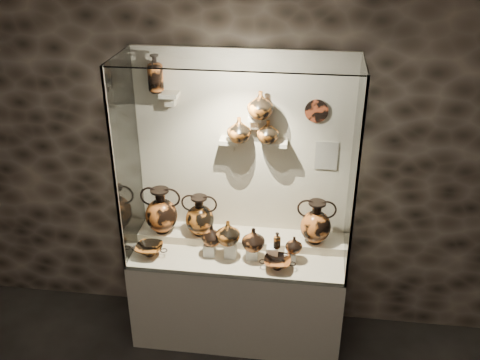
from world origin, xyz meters
name	(u,v)px	position (x,y,z in m)	size (l,w,h in m)	color
wall_back	(243,149)	(0.00, 2.50, 1.60)	(5.00, 0.02, 3.20)	black
plinth	(238,295)	(0.00, 2.18, 0.40)	(1.70, 0.60, 0.80)	beige
front_tier	(238,254)	(0.00, 2.18, 0.82)	(1.68, 0.58, 0.03)	beige
rear_tier	(241,239)	(0.00, 2.35, 0.85)	(1.70, 0.25, 0.10)	beige
back_panel	(243,149)	(0.00, 2.50, 1.60)	(1.70, 0.03, 1.60)	beige
glass_front	(232,185)	(0.00, 1.88, 1.60)	(1.70, 0.01, 1.60)	white
glass_left	(127,160)	(-0.85, 2.18, 1.60)	(0.01, 0.60, 1.60)	white
glass_right	(354,173)	(0.85, 2.18, 1.60)	(0.01, 0.60, 1.60)	white
glass_top	(237,59)	(0.00, 2.18, 2.40)	(1.70, 0.60, 0.01)	white
frame_post_left	(115,177)	(-0.84, 1.89, 1.60)	(0.02, 0.02, 1.60)	gray
frame_post_right	(356,192)	(0.84, 1.89, 1.60)	(0.02, 0.02, 1.60)	gray
pedestal_a	(210,249)	(-0.22, 2.13, 0.88)	(0.09, 0.09, 0.10)	silver
pedestal_b	(231,249)	(-0.05, 2.13, 0.90)	(0.09, 0.09, 0.13)	silver
pedestal_c	(252,253)	(0.12, 2.13, 0.88)	(0.09, 0.09, 0.09)	silver
pedestal_d	(272,253)	(0.28, 2.13, 0.89)	(0.09, 0.09, 0.12)	silver
pedestal_e	(290,256)	(0.42, 2.13, 0.87)	(0.09, 0.09, 0.08)	silver
bracket_ul	(169,95)	(-0.55, 2.42, 2.05)	(0.14, 0.12, 0.04)	beige
bracket_ca	(229,141)	(-0.10, 2.42, 1.70)	(0.14, 0.12, 0.04)	beige
bracket_cb	(255,117)	(0.10, 2.42, 1.90)	(0.10, 0.12, 0.04)	beige
bracket_cc	(278,143)	(0.28, 2.42, 1.70)	(0.14, 0.12, 0.04)	beige
amphora_left	(161,210)	(-0.65, 2.31, 1.10)	(0.32, 0.32, 0.40)	#BA5D23
amphora_mid	(200,215)	(-0.33, 2.31, 1.07)	(0.28, 0.28, 0.35)	#B86220
amphora_right	(316,222)	(0.61, 2.32, 1.08)	(0.29, 0.29, 0.37)	#BA5D23
jug_a	(212,235)	(-0.20, 2.13, 1.01)	(0.16, 0.16, 0.17)	#BA5D23
jug_b	(228,232)	(-0.07, 2.11, 1.06)	(0.19, 0.19, 0.20)	#B86220
jug_c	(253,239)	(0.13, 2.11, 1.01)	(0.18, 0.18, 0.19)	#BA5D23
jug_e	(294,244)	(0.45, 2.14, 0.98)	(0.13, 0.13, 0.14)	#BA5D23
lekythos_small	(277,239)	(0.31, 2.11, 1.03)	(0.07, 0.07, 0.15)	#B86220
kylix_left	(149,249)	(-0.69, 2.06, 0.89)	(0.28, 0.23, 0.11)	#B86220
kylix_right	(277,262)	(0.33, 2.02, 0.88)	(0.27, 0.23, 0.11)	#BA5D23
lekythos_tall	(155,72)	(-0.64, 2.41, 2.23)	(0.13, 0.13, 0.32)	#BA5D23
ovoid_vase_a	(239,129)	(-0.02, 2.38, 1.81)	(0.18, 0.18, 0.19)	#B86220
ovoid_vase_b	(260,105)	(0.14, 2.37, 2.02)	(0.19, 0.19, 0.20)	#B86220
ovoid_vase_c	(268,131)	(0.20, 2.39, 1.81)	(0.17, 0.17, 0.18)	#B86220
wall_plate	(317,111)	(0.55, 2.47, 1.96)	(0.18, 0.18, 0.02)	#AE4322
info_placard	(326,156)	(0.65, 2.47, 1.59)	(0.17, 0.01, 0.23)	beige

